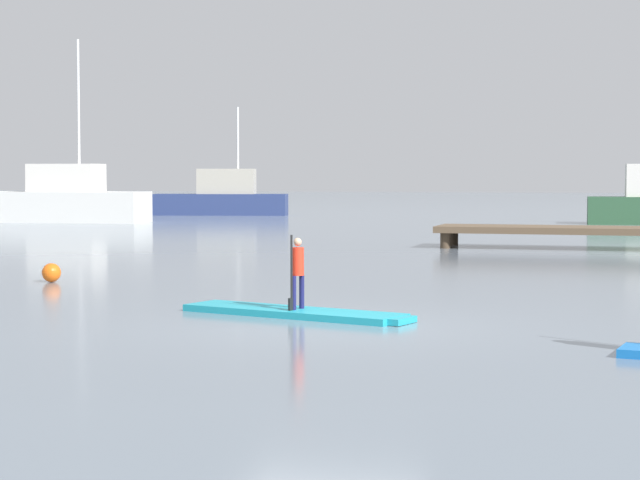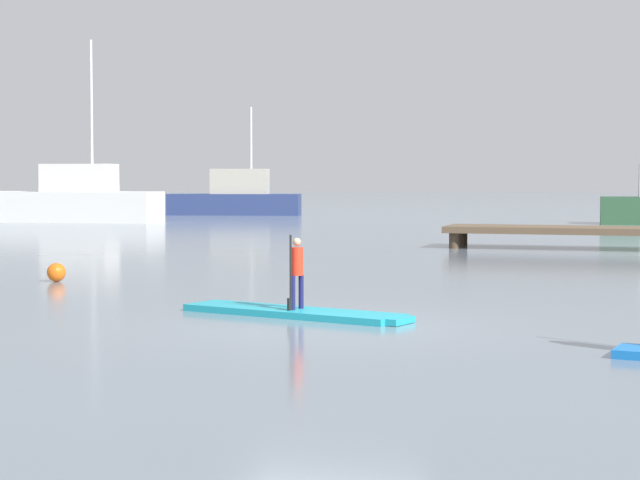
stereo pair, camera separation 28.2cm
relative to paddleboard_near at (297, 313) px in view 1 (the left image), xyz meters
The scene contains 6 objects.
ground_plane 1.29m from the paddleboard_near, 54.64° to the right, with size 240.00×240.00×0.00m, color slate.
paddleboard_near is the anchor object (origin of this frame).
paddler_child_solo 0.63m from the paddleboard_near, 64.89° to the right, with size 0.23×0.37×1.09m.
fishing_boat_white_large 35.16m from the paddleboard_near, 124.00° to the left, with size 8.33×3.13×7.83m.
motor_boat_small_navy 42.33m from the paddleboard_near, 111.88° to the left, with size 6.89×2.74×5.46m.
mooring_buoy_near 7.20m from the paddleboard_near, 147.63° to the left, with size 0.36×0.36×0.36m, color orange.
Camera 1 is at (4.10, -15.06, 2.06)m, focal length 65.23 mm.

